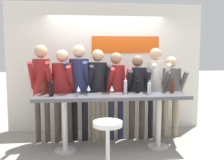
{
  "coord_description": "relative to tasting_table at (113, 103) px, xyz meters",
  "views": [
    {
      "loc": [
        -0.47,
        -4.26,
        1.68
      ],
      "look_at": [
        0.0,
        0.09,
        1.22
      ],
      "focal_mm": 40.0,
      "sensor_mm": 36.0,
      "label": 1
    }
  ],
  "objects": [
    {
      "name": "person_far_left",
      "position": [
        -1.28,
        0.49,
        0.34
      ],
      "size": [
        0.39,
        0.55,
        1.85
      ],
      "rotation": [
        0.0,
        0.0,
        0.04
      ],
      "color": "#473D33",
      "rests_on": "ground_plane"
    },
    {
      "name": "wine_bottle_1",
      "position": [
        0.48,
        0.14,
        0.28
      ],
      "size": [
        0.07,
        0.07,
        0.3
      ],
      "color": "black",
      "rests_on": "tasting_table"
    },
    {
      "name": "wine_glass_0",
      "position": [
        -0.42,
        -0.02,
        0.26
      ],
      "size": [
        0.07,
        0.07,
        0.18
      ],
      "color": "silver",
      "rests_on": "tasting_table"
    },
    {
      "name": "ground_plane",
      "position": [
        0.0,
        0.0,
        -0.84
      ],
      "size": [
        40.0,
        40.0,
        0.0
      ],
      "primitive_type": "plane",
      "color": "gray"
    },
    {
      "name": "tasting_table",
      "position": [
        0.0,
        0.0,
        0.0
      ],
      "size": [
        2.68,
        0.59,
        0.97
      ],
      "color": "#4C4C51",
      "rests_on": "ground_plane"
    },
    {
      "name": "person_center_right",
      "position": [
        0.13,
        0.52,
        0.23
      ],
      "size": [
        0.48,
        0.59,
        1.71
      ],
      "rotation": [
        0.0,
        0.0,
        0.19
      ],
      "color": "#23283D",
      "rests_on": "ground_plane"
    },
    {
      "name": "wine_bottle_0",
      "position": [
        1.11,
        0.1,
        0.26
      ],
      "size": [
        0.07,
        0.07,
        0.26
      ],
      "color": "#4C1E0F",
      "rests_on": "tasting_table"
    },
    {
      "name": "wine_bottle_3",
      "position": [
        -1.04,
        -0.04,
        0.28
      ],
      "size": [
        0.08,
        0.08,
        0.31
      ],
      "color": "black",
      "rests_on": "tasting_table"
    },
    {
      "name": "wine_glass_2",
      "position": [
        -0.59,
        -0.1,
        0.26
      ],
      "size": [
        0.07,
        0.07,
        0.18
      ],
      "color": "silver",
      "rests_on": "tasting_table"
    },
    {
      "name": "person_left",
      "position": [
        -0.89,
        0.46,
        0.25
      ],
      "size": [
        0.52,
        0.62,
        1.76
      ],
      "rotation": [
        0.0,
        0.0,
        -0.16
      ],
      "color": "#473D33",
      "rests_on": "ground_plane"
    },
    {
      "name": "back_wall",
      "position": [
        0.0,
        1.26,
        0.56
      ],
      "size": [
        4.28,
        0.12,
        2.78
      ],
      "color": "silver",
      "rests_on": "ground_plane"
    },
    {
      "name": "person_right",
      "position": [
        0.54,
        0.47,
        0.19
      ],
      "size": [
        0.45,
        0.55,
        1.65
      ],
      "rotation": [
        0.0,
        0.0,
        -0.06
      ],
      "color": "#473D33",
      "rests_on": "ground_plane"
    },
    {
      "name": "person_center",
      "position": [
        -0.22,
        0.52,
        0.27
      ],
      "size": [
        0.46,
        0.58,
        1.77
      ],
      "rotation": [
        0.0,
        0.0,
        0.11
      ],
      "color": "gray",
      "rests_on": "ground_plane"
    },
    {
      "name": "person_center_left",
      "position": [
        -0.59,
        0.52,
        0.32
      ],
      "size": [
        0.51,
        0.63,
        1.85
      ],
      "rotation": [
        0.0,
        0.0,
        -0.18
      ],
      "color": "black",
      "rests_on": "ground_plane"
    },
    {
      "name": "person_far_right",
      "position": [
        0.9,
        0.51,
        0.31
      ],
      "size": [
        0.39,
        0.54,
        1.8
      ],
      "rotation": [
        0.0,
        0.0,
        0.09
      ],
      "color": "black",
      "rests_on": "ground_plane"
    },
    {
      "name": "wine_bottle_2",
      "position": [
        0.65,
        -0.02,
        0.26
      ],
      "size": [
        0.07,
        0.07,
        0.26
      ],
      "color": "#B7BCC1",
      "rests_on": "tasting_table"
    },
    {
      "name": "wine_glass_1",
      "position": [
        -0.03,
        -0.11,
        0.26
      ],
      "size": [
        0.07,
        0.07,
        0.18
      ],
      "color": "silver",
      "rests_on": "tasting_table"
    },
    {
      "name": "wine_bottle_4",
      "position": [
        0.24,
        0.09,
        0.28
      ],
      "size": [
        0.06,
        0.06,
        0.31
      ],
      "color": "#B7BCC1",
      "rests_on": "tasting_table"
    },
    {
      "name": "wine_bottle_5",
      "position": [
        -1.2,
        0.14,
        0.26
      ],
      "size": [
        0.06,
        0.06,
        0.27
      ],
      "color": "#4C1E0F",
      "rests_on": "tasting_table"
    },
    {
      "name": "person_rightmost",
      "position": [
        1.24,
        0.54,
        0.17
      ],
      "size": [
        0.49,
        0.56,
        1.63
      ],
      "rotation": [
        0.0,
        0.0,
        0.06
      ],
      "color": "gray",
      "rests_on": "ground_plane"
    },
    {
      "name": "bar_stool",
      "position": [
        -0.15,
        -0.75,
        -0.36
      ],
      "size": [
        0.45,
        0.45,
        0.71
      ],
      "color": "silver",
      "rests_on": "ground_plane"
    }
  ]
}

